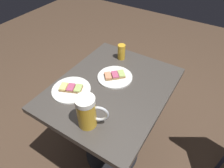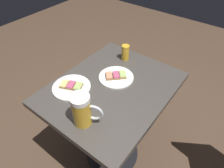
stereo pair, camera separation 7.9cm
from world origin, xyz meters
name	(u,v)px [view 2 (the right image)]	position (x,y,z in m)	size (l,w,h in m)	color
ground_plane	(112,152)	(0.00, 0.00, 0.00)	(6.00, 6.00, 0.00)	#4C3828
cafe_table	(112,106)	(0.00, 0.00, 0.59)	(0.64, 0.80, 0.77)	black
plate_near	(116,77)	(-0.03, 0.08, 0.78)	(0.22, 0.22, 0.03)	white
plate_far	(71,87)	(-0.18, -0.16, 0.78)	(0.23, 0.23, 0.03)	white
beer_mug	(82,110)	(0.05, -0.29, 0.86)	(0.15, 0.10, 0.18)	gold
beer_glass_small	(125,52)	(-0.10, 0.28, 0.82)	(0.05, 0.05, 0.11)	gold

